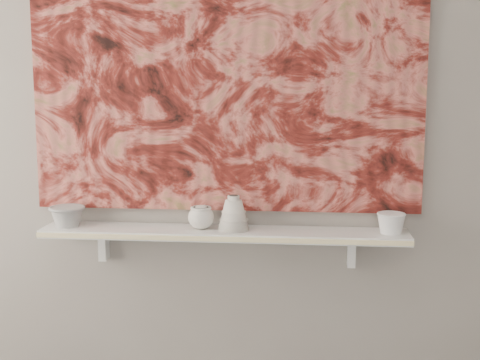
# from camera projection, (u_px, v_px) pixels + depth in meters

# --- Properties ---
(wall_back) EXTENTS (3.60, 0.00, 3.60)m
(wall_back) POSITION_uv_depth(u_px,v_px,m) (226.00, 118.00, 2.57)
(wall_back) COLOR gray
(wall_back) RESTS_ON floor
(shelf) EXTENTS (1.40, 0.18, 0.03)m
(shelf) POSITION_uv_depth(u_px,v_px,m) (223.00, 233.00, 2.55)
(shelf) COLOR silver
(shelf) RESTS_ON wall_back
(shelf_stripe) EXTENTS (1.40, 0.01, 0.02)m
(shelf_stripe) POSITION_uv_depth(u_px,v_px,m) (220.00, 239.00, 2.46)
(shelf_stripe) COLOR beige
(shelf_stripe) RESTS_ON shelf
(bracket_left) EXTENTS (0.03, 0.06, 0.12)m
(bracket_left) POSITION_uv_depth(u_px,v_px,m) (104.00, 245.00, 2.67)
(bracket_left) COLOR silver
(bracket_left) RESTS_ON wall_back
(bracket_right) EXTENTS (0.03, 0.06, 0.12)m
(bracket_right) POSITION_uv_depth(u_px,v_px,m) (351.00, 251.00, 2.58)
(bracket_right) COLOR silver
(bracket_right) RESTS_ON wall_back
(painting) EXTENTS (1.50, 0.02, 1.10)m
(painting) POSITION_uv_depth(u_px,v_px,m) (225.00, 68.00, 2.53)
(painting) COLOR maroon
(painting) RESTS_ON wall_back
(house_motif) EXTENTS (0.09, 0.00, 0.08)m
(house_motif) POSITION_uv_depth(u_px,v_px,m) (343.00, 150.00, 2.52)
(house_motif) COLOR black
(house_motif) RESTS_ON painting
(bowl_grey) EXTENTS (0.17, 0.17, 0.08)m
(bowl_grey) POSITION_uv_depth(u_px,v_px,m) (67.00, 216.00, 2.60)
(bowl_grey) COLOR gray
(bowl_grey) RESTS_ON shelf
(cup_cream) EXTENTS (0.11, 0.11, 0.09)m
(cup_cream) POSITION_uv_depth(u_px,v_px,m) (201.00, 217.00, 2.55)
(cup_cream) COLOR white
(cup_cream) RESTS_ON shelf
(bell_vessel) EXTENTS (0.13, 0.13, 0.13)m
(bell_vessel) POSITION_uv_depth(u_px,v_px,m) (234.00, 213.00, 2.53)
(bell_vessel) COLOR beige
(bell_vessel) RESTS_ON shelf
(bowl_white) EXTENTS (0.14, 0.14, 0.08)m
(bowl_white) POSITION_uv_depth(u_px,v_px,m) (391.00, 223.00, 2.48)
(bowl_white) COLOR silver
(bowl_white) RESTS_ON shelf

